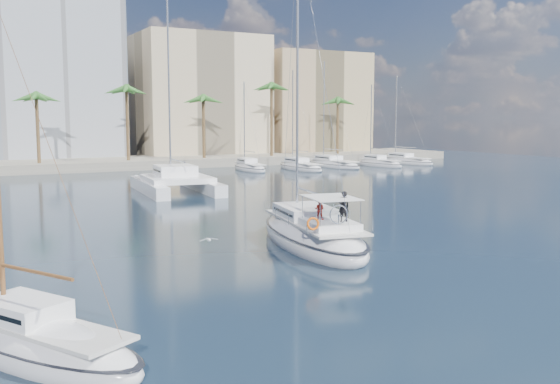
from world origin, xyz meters
TOP-DOWN VIEW (x-y plane):
  - ground at (0.00, 0.00)m, footprint 160.00×160.00m
  - quay at (0.00, 61.00)m, footprint 120.00×14.00m
  - building_beige at (22.00, 70.00)m, footprint 20.00×14.00m
  - building_tan_right at (42.00, 68.00)m, footprint 18.00×12.00m
  - palm_centre at (0.00, 57.00)m, footprint 3.60×3.60m
  - palm_right at (34.00, 57.00)m, footprint 3.60×3.60m
  - main_sloop at (2.35, 1.89)m, footprint 6.20×12.80m
  - small_sloop at (-12.85, -8.19)m, footprint 6.04×8.15m
  - catamaran at (3.76, 28.77)m, footprint 7.30×12.94m
  - seagull at (-3.95, 1.12)m, footprint 0.95×0.41m
  - moored_yacht_a at (20.00, 47.00)m, footprint 3.37×9.52m
  - moored_yacht_b at (26.50, 45.00)m, footprint 3.32×10.83m
  - moored_yacht_c at (33.00, 47.00)m, footprint 3.98×12.33m
  - moored_yacht_d at (39.50, 45.00)m, footprint 3.52×9.55m
  - moored_yacht_e at (46.00, 47.00)m, footprint 4.61×11.11m

SIDE VIEW (x-z plane):
  - ground at x=0.00m, z-range 0.00..0.00m
  - moored_yacht_a at x=20.00m, z-range -5.95..5.95m
  - moored_yacht_b at x=26.50m, z-range -6.86..6.86m
  - moored_yacht_c at x=33.00m, z-range -7.77..7.77m
  - moored_yacht_d at x=39.50m, z-range -5.95..5.95m
  - moored_yacht_e at x=46.00m, z-range -6.86..6.86m
  - small_sloop at x=-12.85m, z-range -5.28..6.12m
  - main_sloop at x=2.35m, z-range -8.57..9.65m
  - quay at x=0.00m, z-range 0.00..1.20m
  - seagull at x=-3.95m, z-range 0.93..1.10m
  - catamaran at x=3.76m, z-range -7.88..10.20m
  - building_tan_right at x=42.00m, z-range 0.00..18.00m
  - building_beige at x=22.00m, z-range 0.00..20.00m
  - palm_centre at x=0.00m, z-range 4.13..16.43m
  - palm_right at x=34.00m, z-range 4.13..16.43m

